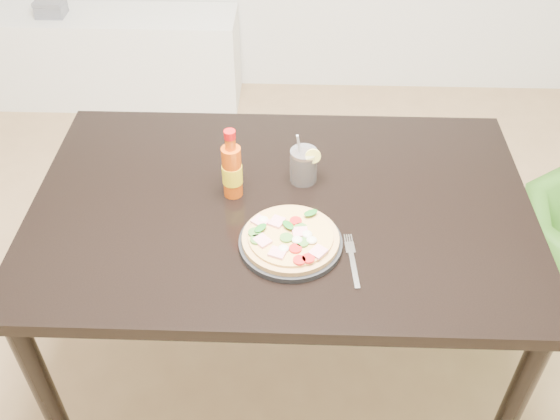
{
  "coord_description": "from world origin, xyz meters",
  "views": [
    {
      "loc": [
        0.23,
        -1.0,
        1.9
      ],
      "look_at": [
        0.19,
        0.2,
        0.83
      ],
      "focal_mm": 40.0,
      "sensor_mm": 36.0,
      "label": 1
    }
  ],
  "objects_px": {
    "pizza": "(290,238)",
    "fork": "(352,259)",
    "dining_table": "(281,225)",
    "plate": "(290,243)",
    "cola_cup": "(304,166)",
    "media_console": "(110,58)",
    "hot_sauce_bottle": "(232,170)"
  },
  "relations": [
    {
      "from": "hot_sauce_bottle",
      "to": "media_console",
      "type": "xyz_separation_m",
      "value": [
        -0.86,
        1.72,
        -0.59
      ]
    },
    {
      "from": "dining_table",
      "to": "plate",
      "type": "relative_size",
      "value": 5.2
    },
    {
      "from": "plate",
      "to": "fork",
      "type": "xyz_separation_m",
      "value": [
        0.16,
        -0.05,
        -0.01
      ]
    },
    {
      "from": "dining_table",
      "to": "fork",
      "type": "relative_size",
      "value": 7.42
    },
    {
      "from": "pizza",
      "to": "fork",
      "type": "distance_m",
      "value": 0.17
    },
    {
      "from": "plate",
      "to": "hot_sauce_bottle",
      "type": "relative_size",
      "value": 1.25
    },
    {
      "from": "cola_cup",
      "to": "plate",
      "type": "bearing_deg",
      "value": -96.56
    },
    {
      "from": "media_console",
      "to": "hot_sauce_bottle",
      "type": "bearing_deg",
      "value": -63.49
    },
    {
      "from": "pizza",
      "to": "cola_cup",
      "type": "height_order",
      "value": "cola_cup"
    },
    {
      "from": "plate",
      "to": "media_console",
      "type": "height_order",
      "value": "plate"
    },
    {
      "from": "dining_table",
      "to": "cola_cup",
      "type": "height_order",
      "value": "cola_cup"
    },
    {
      "from": "hot_sauce_bottle",
      "to": "cola_cup",
      "type": "height_order",
      "value": "hot_sauce_bottle"
    },
    {
      "from": "dining_table",
      "to": "hot_sauce_bottle",
      "type": "distance_m",
      "value": 0.22
    },
    {
      "from": "fork",
      "to": "plate",
      "type": "bearing_deg",
      "value": 158.74
    },
    {
      "from": "pizza",
      "to": "hot_sauce_bottle",
      "type": "xyz_separation_m",
      "value": [
        -0.17,
        0.2,
        0.06
      ]
    },
    {
      "from": "hot_sauce_bottle",
      "to": "pizza",
      "type": "bearing_deg",
      "value": -50.95
    },
    {
      "from": "hot_sauce_bottle",
      "to": "media_console",
      "type": "relative_size",
      "value": 0.15
    },
    {
      "from": "hot_sauce_bottle",
      "to": "fork",
      "type": "xyz_separation_m",
      "value": [
        0.32,
        -0.25,
        -0.08
      ]
    },
    {
      "from": "dining_table",
      "to": "hot_sauce_bottle",
      "type": "xyz_separation_m",
      "value": [
        -0.14,
        0.04,
        0.17
      ]
    },
    {
      "from": "fork",
      "to": "media_console",
      "type": "height_order",
      "value": "fork"
    },
    {
      "from": "plate",
      "to": "fork",
      "type": "relative_size",
      "value": 1.43
    },
    {
      "from": "pizza",
      "to": "fork",
      "type": "xyz_separation_m",
      "value": [
        0.16,
        -0.05,
        -0.02
      ]
    },
    {
      "from": "pizza",
      "to": "fork",
      "type": "bearing_deg",
      "value": -15.98
    },
    {
      "from": "cola_cup",
      "to": "dining_table",
      "type": "bearing_deg",
      "value": -119.54
    },
    {
      "from": "hot_sauce_bottle",
      "to": "cola_cup",
      "type": "distance_m",
      "value": 0.21
    },
    {
      "from": "pizza",
      "to": "hot_sauce_bottle",
      "type": "relative_size",
      "value": 1.17
    },
    {
      "from": "cola_cup",
      "to": "media_console",
      "type": "height_order",
      "value": "cola_cup"
    },
    {
      "from": "plate",
      "to": "pizza",
      "type": "xyz_separation_m",
      "value": [
        -0.0,
        -0.0,
        0.02
      ]
    },
    {
      "from": "dining_table",
      "to": "pizza",
      "type": "relative_size",
      "value": 5.57
    },
    {
      "from": "dining_table",
      "to": "plate",
      "type": "xyz_separation_m",
      "value": [
        0.03,
        -0.17,
        0.09
      ]
    },
    {
      "from": "plate",
      "to": "hot_sauce_bottle",
      "type": "xyz_separation_m",
      "value": [
        -0.17,
        0.2,
        0.08
      ]
    },
    {
      "from": "cola_cup",
      "to": "media_console",
      "type": "bearing_deg",
      "value": 122.64
    }
  ]
}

